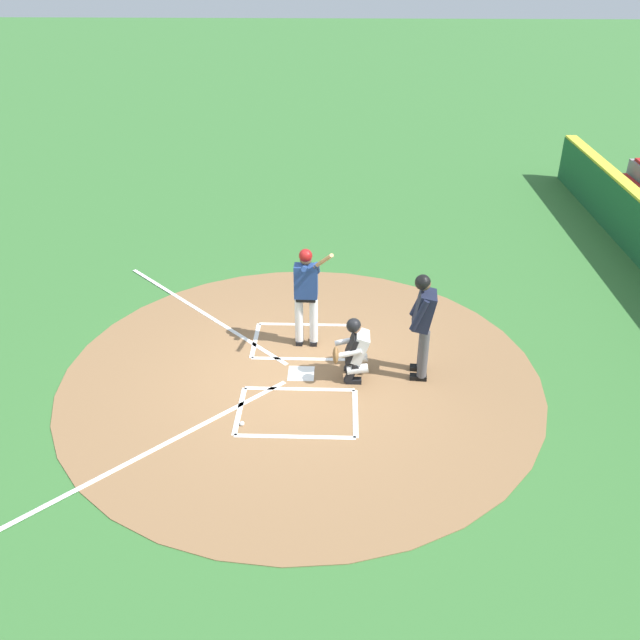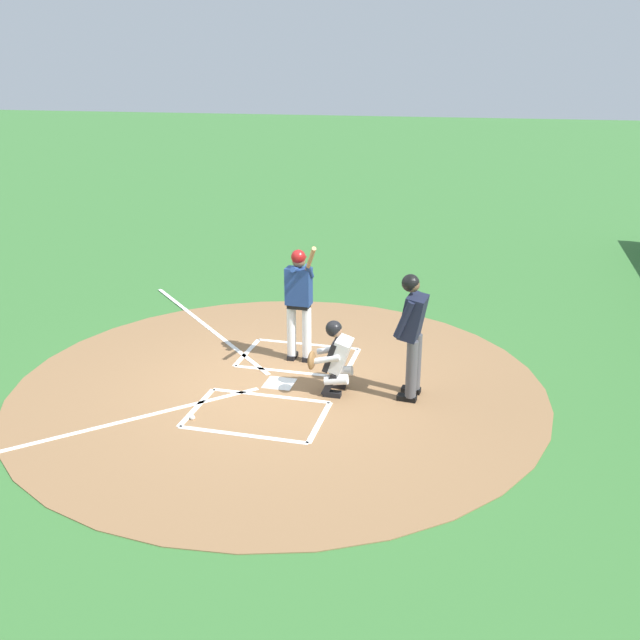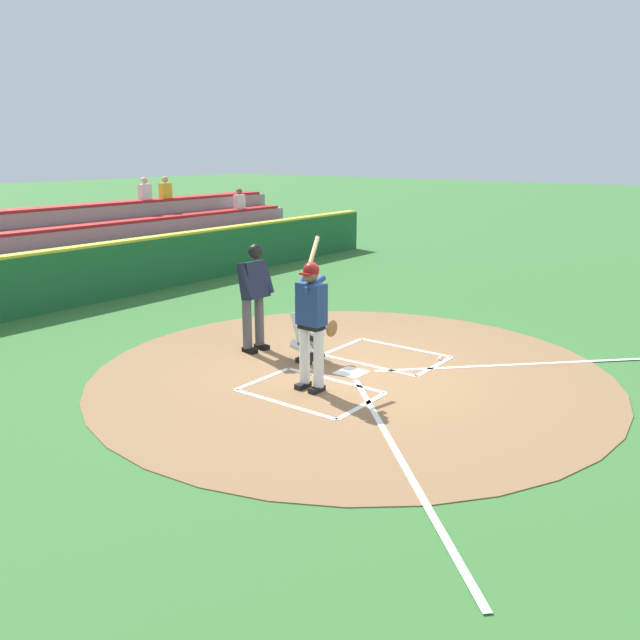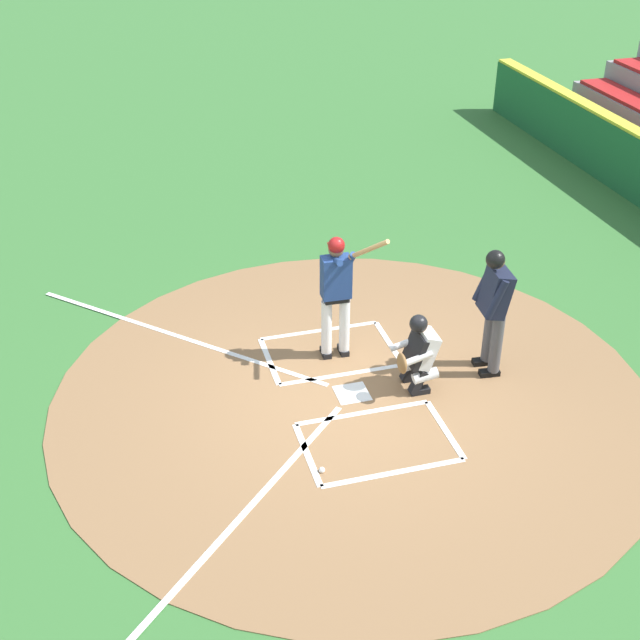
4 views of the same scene
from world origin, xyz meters
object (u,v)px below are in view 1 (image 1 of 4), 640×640
at_px(baseball, 242,424).
at_px(batter, 307,291).
at_px(plate_umpire, 423,320).
at_px(catcher, 354,348).

bearing_deg(baseball, batter, -20.39).
bearing_deg(batter, baseball, 159.61).
height_order(batter, baseball, batter).
bearing_deg(batter, plate_umpire, -115.23).
distance_m(batter, catcher, 1.41).
xyz_separation_m(batter, baseball, (-2.34, 0.87, -1.06)).
height_order(batter, plate_umpire, batter).
relative_size(catcher, baseball, 15.27).
xyz_separation_m(catcher, plate_umpire, (0.12, -1.10, 0.49)).
distance_m(catcher, baseball, 2.21).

